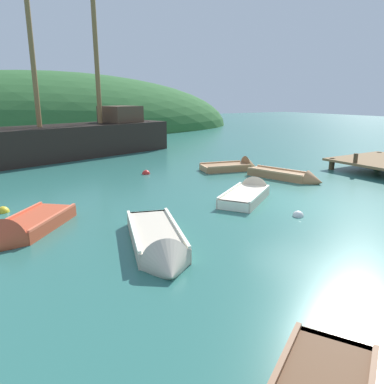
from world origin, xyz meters
The scene contains 11 objects.
ground_plane centered at (0.00, 0.00, 0.00)m, with size 120.00×120.00×0.00m, color #2D6B60.
shore_hill centered at (-2.08, 35.30, 0.00)m, with size 46.96×23.59×12.92m, color #2D602D.
sailing_ship centered at (-3.70, 14.75, 0.77)m, with size 15.22×6.76×11.28m.
rowboat_portside centered at (1.96, 5.71, 0.09)m, with size 3.16×1.85×1.19m.
rowboat_near_dock centered at (-6.09, -1.63, 0.13)m, with size 2.26×4.03×1.14m.
rowboat_far centered at (-0.97, 1.07, 0.11)m, with size 3.39×2.80×1.14m.
rowboat_outer_right centered at (2.61, 2.57, 0.11)m, with size 1.85×3.69×0.88m.
rowboat_center centered at (-8.74, 1.32, 0.11)m, with size 2.99×3.18×1.17m.
buoy_yellow centered at (-9.06, 3.89, 0.00)m, with size 0.39×0.39×0.39m, color yellow.
buoy_white centered at (-1.08, -1.47, 0.00)m, with size 0.36×0.36×0.36m, color white.
buoy_red centered at (-2.46, 7.11, 0.00)m, with size 0.40×0.40×0.40m, color red.
Camera 1 is at (-9.76, -9.22, 3.69)m, focal length 34.40 mm.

